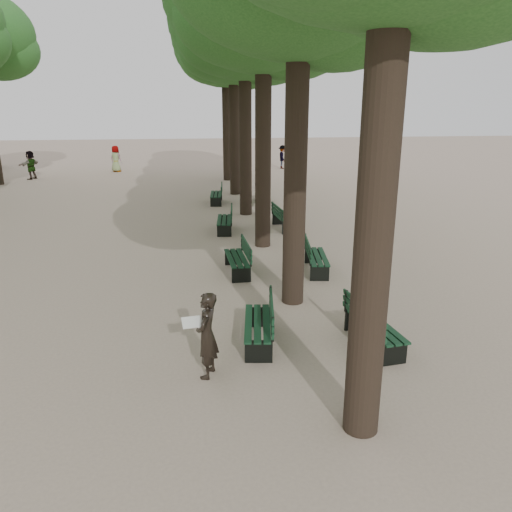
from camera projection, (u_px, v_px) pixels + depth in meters
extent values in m
plane|color=tan|center=(245.00, 367.00, 9.16)|extent=(120.00, 120.00, 0.00)
cylinder|color=#33261C|center=(378.00, 177.00, 6.35)|extent=(0.52, 0.52, 7.50)
cylinder|color=#33261C|center=(296.00, 145.00, 11.08)|extent=(0.52, 0.52, 7.50)
cylinder|color=#33261C|center=(263.00, 132.00, 15.82)|extent=(0.52, 0.52, 7.50)
cylinder|color=#33261C|center=(245.00, 125.00, 20.55)|extent=(0.52, 0.52, 7.50)
ellipsoid|color=#215A1F|center=(245.00, 20.00, 19.38)|extent=(6.00, 6.00, 4.50)
cylinder|color=#33261C|center=(234.00, 121.00, 25.28)|extent=(0.52, 0.52, 7.50)
ellipsoid|color=#215A1F|center=(233.00, 36.00, 24.11)|extent=(6.00, 6.00, 4.50)
cylinder|color=#33261C|center=(227.00, 118.00, 30.02)|extent=(0.52, 0.52, 7.50)
ellipsoid|color=#215A1F|center=(225.00, 47.00, 28.85)|extent=(6.00, 6.00, 4.50)
cube|color=black|center=(257.00, 333.00, 10.02)|extent=(0.76, 1.85, 0.45)
cube|color=black|center=(257.00, 323.00, 9.95)|extent=(0.78, 1.86, 0.04)
cube|color=black|center=(272.00, 310.00, 9.87)|extent=(0.28, 1.79, 0.40)
cube|color=black|center=(237.00, 266.00, 14.14)|extent=(0.60, 1.82, 0.45)
cube|color=black|center=(237.00, 258.00, 14.07)|extent=(0.62, 1.82, 0.04)
cube|color=black|center=(246.00, 248.00, 14.04)|extent=(0.12, 1.80, 0.40)
cube|color=black|center=(224.00, 226.00, 18.71)|extent=(0.69, 1.84, 0.45)
cube|color=black|center=(224.00, 220.00, 18.64)|extent=(0.71, 1.84, 0.04)
cube|color=black|center=(232.00, 213.00, 18.57)|extent=(0.21, 1.80, 0.40)
cube|color=black|center=(216.00, 199.00, 23.87)|extent=(0.67, 1.84, 0.45)
cube|color=black|center=(216.00, 194.00, 23.81)|extent=(0.69, 1.84, 0.04)
cube|color=black|center=(222.00, 188.00, 23.74)|extent=(0.19, 1.80, 0.40)
cube|color=black|center=(375.00, 335.00, 9.92)|extent=(0.75, 1.85, 0.45)
cube|color=black|center=(375.00, 325.00, 9.85)|extent=(0.77, 1.85, 0.04)
cube|color=black|center=(363.00, 314.00, 9.71)|extent=(0.27, 1.79, 0.40)
cube|color=black|center=(317.00, 264.00, 14.27)|extent=(0.76, 1.85, 0.45)
cube|color=black|center=(317.00, 257.00, 14.21)|extent=(0.77, 1.86, 0.04)
cube|color=black|center=(308.00, 247.00, 14.13)|extent=(0.28, 1.79, 0.40)
cube|color=black|center=(284.00, 223.00, 19.05)|extent=(0.64, 1.83, 0.45)
cube|color=black|center=(284.00, 218.00, 18.99)|extent=(0.66, 1.83, 0.04)
cube|color=black|center=(277.00, 211.00, 18.85)|extent=(0.16, 1.80, 0.40)
cube|color=black|center=(263.00, 197.00, 24.26)|extent=(0.64, 1.83, 0.45)
cube|color=black|center=(263.00, 193.00, 24.19)|extent=(0.66, 1.83, 0.04)
cube|color=black|center=(257.00, 187.00, 24.09)|extent=(0.16, 1.80, 0.40)
imported|color=black|center=(207.00, 335.00, 8.67)|extent=(0.50, 0.70, 1.57)
cube|color=white|center=(192.00, 322.00, 8.56)|extent=(0.37, 0.29, 0.12)
imported|color=#262628|center=(283.00, 157.00, 36.20)|extent=(0.39, 1.09, 1.67)
imported|color=#262628|center=(116.00, 159.00, 34.51)|extent=(0.93, 0.76, 1.78)
imported|color=#262628|center=(31.00, 165.00, 31.19)|extent=(0.99, 1.64, 1.76)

